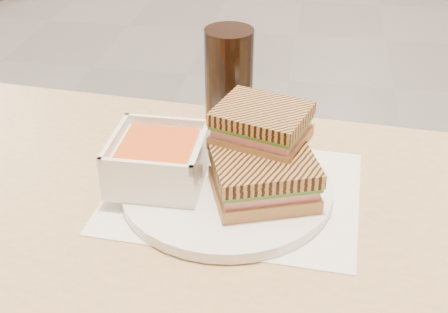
% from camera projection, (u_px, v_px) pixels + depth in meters
% --- Properties ---
extents(main_table, '(1.25, 0.78, 0.75)m').
position_uv_depth(main_table, '(260.00, 313.00, 0.79)').
color(main_table, tan).
rests_on(main_table, ground).
extents(tray_liner, '(0.36, 0.28, 0.00)m').
position_uv_depth(tray_liner, '(234.00, 192.00, 0.83)').
color(tray_liner, white).
rests_on(tray_liner, main_table).
extents(plate, '(0.29, 0.29, 0.02)m').
position_uv_depth(plate, '(227.00, 188.00, 0.82)').
color(plate, white).
rests_on(plate, tray_liner).
extents(soup_bowl, '(0.13, 0.13, 0.07)m').
position_uv_depth(soup_bowl, '(158.00, 162.00, 0.81)').
color(soup_bowl, white).
rests_on(soup_bowl, plate).
extents(panini_lower, '(0.16, 0.15, 0.06)m').
position_uv_depth(panini_lower, '(264.00, 177.00, 0.78)').
color(panini_lower, '#AC6E3E').
rests_on(panini_lower, plate).
extents(panini_upper, '(0.14, 0.13, 0.05)m').
position_uv_depth(panini_upper, '(262.00, 125.00, 0.80)').
color(panini_upper, '#AC6E3E').
rests_on(panini_upper, panini_lower).
extents(cola_glass, '(0.08, 0.08, 0.17)m').
position_uv_depth(cola_glass, '(229.00, 79.00, 0.95)').
color(cola_glass, black).
rests_on(cola_glass, main_table).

